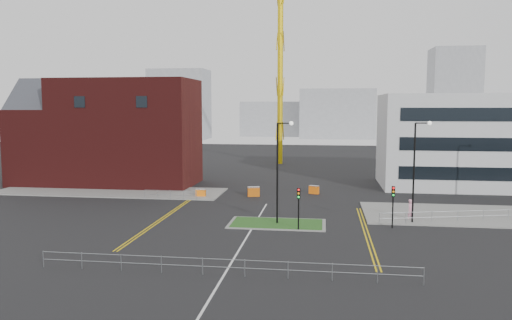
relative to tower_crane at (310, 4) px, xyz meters
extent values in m
plane|color=black|center=(-3.27, -53.07, -27.92)|extent=(200.00, 200.00, 0.00)
cube|color=slate|center=(-23.27, -31.07, -27.86)|extent=(28.00, 8.00, 0.12)
cube|color=slate|center=(18.73, -39.07, -27.86)|extent=(24.00, 10.00, 0.12)
cube|color=slate|center=(-1.27, -45.07, -27.88)|extent=(8.60, 4.60, 0.08)
cube|color=#204818|center=(-1.27, -45.07, -27.86)|extent=(8.00, 4.00, 0.12)
cube|color=#4A1312|center=(-23.27, -25.07, -20.92)|extent=(18.00, 10.00, 14.00)
cube|color=black|center=(-27.27, -30.09, -16.91)|extent=(1.40, 0.10, 1.40)
cube|color=black|center=(-19.27, -30.09, -16.91)|extent=(1.40, 0.10, 1.40)
cube|color=#4A1312|center=(-35.27, -25.07, -22.92)|extent=(6.00, 10.00, 10.00)
cube|color=#2D3038|center=(-35.27, -25.07, -17.92)|extent=(6.40, 8.49, 8.49)
cube|color=silver|center=(22.73, -21.07, -21.92)|extent=(25.00, 12.00, 12.00)
cube|color=black|center=(22.73, -27.09, -25.42)|extent=(22.00, 0.10, 1.60)
cube|color=black|center=(22.73, -27.09, -21.92)|extent=(22.00, 0.10, 1.60)
cube|color=black|center=(22.73, -27.09, -18.41)|extent=(22.00, 0.10, 1.60)
cylinder|color=yellow|center=(-5.27, 1.93, -9.60)|extent=(1.00, 1.00, 36.62)
cylinder|color=black|center=(-1.27, -45.07, -23.42)|extent=(0.16, 0.16, 9.00)
cylinder|color=black|center=(-0.67, -45.07, -18.92)|extent=(1.20, 0.10, 0.10)
sphere|color=silver|center=(-0.07, -45.07, -18.92)|extent=(0.36, 0.36, 0.36)
cylinder|color=black|center=(10.73, -43.07, -23.42)|extent=(0.16, 0.16, 9.00)
cylinder|color=black|center=(11.33, -43.07, -18.92)|extent=(1.20, 0.10, 0.10)
sphere|color=silver|center=(11.93, -43.07, -18.92)|extent=(0.36, 0.36, 0.36)
cylinder|color=black|center=(0.73, -47.07, -26.42)|extent=(0.12, 0.12, 3.00)
cube|color=black|center=(0.73, -47.07, -24.72)|extent=(0.28, 0.22, 0.90)
sphere|color=red|center=(0.73, -47.20, -24.42)|extent=(0.18, 0.18, 0.18)
sphere|color=orange|center=(0.73, -47.20, -24.72)|extent=(0.18, 0.18, 0.18)
sphere|color=#0CCC33|center=(0.73, -47.20, -25.02)|extent=(0.18, 0.18, 0.18)
cylinder|color=black|center=(8.73, -45.07, -26.42)|extent=(0.12, 0.12, 3.00)
cube|color=black|center=(8.73, -45.07, -24.72)|extent=(0.28, 0.22, 0.90)
sphere|color=red|center=(8.73, -45.20, -24.42)|extent=(0.18, 0.18, 0.18)
sphere|color=orange|center=(8.73, -45.20, -24.72)|extent=(0.18, 0.18, 0.18)
sphere|color=#0CCC33|center=(8.73, -45.20, -25.02)|extent=(0.18, 0.18, 0.18)
cylinder|color=gray|center=(-3.27, -59.07, -26.87)|extent=(24.00, 0.04, 0.04)
cylinder|color=gray|center=(-3.27, -59.07, -27.37)|extent=(24.00, 0.04, 0.04)
cylinder|color=gray|center=(-15.27, -59.07, -27.37)|extent=(0.05, 0.05, 1.10)
cylinder|color=gray|center=(8.73, -59.07, -27.37)|extent=(0.05, 0.05, 1.10)
cylinder|color=gray|center=(-14.27, -35.07, -26.87)|extent=(6.00, 0.04, 0.04)
cylinder|color=gray|center=(-14.27, -35.07, -27.37)|extent=(6.00, 0.04, 0.04)
cylinder|color=gray|center=(-17.27, -35.07, -27.37)|extent=(0.05, 0.05, 1.10)
cylinder|color=gray|center=(-11.27, -35.07, -27.37)|extent=(0.05, 0.05, 1.10)
cylinder|color=gray|center=(17.23, -41.57, -26.87)|extent=(19.01, 5.04, 0.04)
cylinder|color=gray|center=(17.23, -41.57, -27.37)|extent=(19.01, 5.04, 0.04)
cylinder|color=gray|center=(7.73, -44.07, -27.37)|extent=(0.05, 0.05, 1.10)
cube|color=silver|center=(-3.27, -51.07, -27.91)|extent=(0.15, 30.00, 0.01)
cube|color=gold|center=(-12.27, -43.07, -27.91)|extent=(0.12, 24.00, 0.01)
cube|color=gold|center=(-11.97, -43.07, -27.91)|extent=(0.12, 24.00, 0.01)
cube|color=gold|center=(6.23, -47.07, -27.91)|extent=(0.12, 20.00, 0.01)
cube|color=gold|center=(6.53, -47.07, -27.91)|extent=(0.12, 20.00, 0.01)
cube|color=gray|center=(-43.27, 66.93, -16.92)|extent=(18.00, 12.00, 22.00)
cube|color=gray|center=(6.73, 76.93, -19.92)|extent=(24.00, 12.00, 16.00)
cube|color=gray|center=(41.73, 71.93, -13.92)|extent=(14.00, 12.00, 28.00)
cube|color=gray|center=(-11.27, 86.93, -21.92)|extent=(30.00, 12.00, 12.00)
imported|color=pink|center=(10.79, -41.81, -26.94)|extent=(0.84, 0.81, 1.94)
cube|color=orange|center=(-11.27, -33.11, -27.44)|extent=(1.15, 0.39, 0.95)
cube|color=silver|center=(-11.27, -33.11, -27.01)|extent=(1.15, 0.39, 0.11)
cube|color=#C6560B|center=(-5.29, -31.82, -27.34)|extent=(1.45, 0.85, 1.15)
cube|color=silver|center=(-5.29, -31.82, -26.83)|extent=(1.45, 0.85, 0.14)
cube|color=orange|center=(1.64, -29.07, -27.42)|extent=(1.26, 0.81, 1.00)
cube|color=silver|center=(1.64, -29.07, -26.97)|extent=(1.26, 0.81, 0.12)
camera|label=1|loc=(2.83, -88.51, -17.43)|focal=35.00mm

